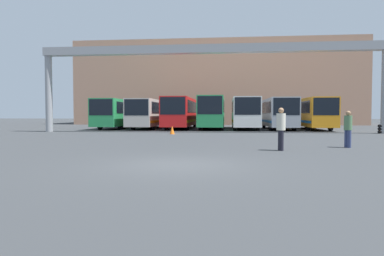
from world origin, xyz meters
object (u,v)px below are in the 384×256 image
object	(u,v)px
bus_slot_0	(120,112)
bus_slot_3	(212,111)
bus_slot_5	(278,112)
bus_slot_6	(312,112)
bus_slot_4	(245,111)
bus_slot_1	(151,112)
bus_slot_2	(182,111)
pedestrian_near_right	(281,128)
traffic_cone	(172,130)
pedestrian_far_center	(348,128)

from	to	relation	value
bus_slot_0	bus_slot_3	xyz separation A→B (m)	(10.16, -0.11, 0.13)
bus_slot_5	bus_slot_6	world-z (taller)	bus_slot_5
bus_slot_0	bus_slot_4	xyz separation A→B (m)	(13.55, -0.60, 0.06)
bus_slot_1	bus_slot_6	world-z (taller)	bus_slot_6
bus_slot_6	bus_slot_3	bearing A→B (deg)	176.79
bus_slot_2	bus_slot_3	distance (m)	3.42
bus_slot_3	bus_slot_6	size ratio (longest dim) A/B	1.11
bus_slot_2	bus_slot_5	distance (m)	10.22
bus_slot_0	bus_slot_4	bearing A→B (deg)	-2.54
bus_slot_0	pedestrian_near_right	size ratio (longest dim) A/B	6.35
bus_slot_3	traffic_cone	size ratio (longest dim) A/B	17.68
bus_slot_3	bus_slot_5	distance (m)	6.80
bus_slot_0	bus_slot_1	size ratio (longest dim) A/B	0.95
pedestrian_far_center	bus_slot_2	bearing A→B (deg)	4.68
bus_slot_5	pedestrian_far_center	bearing A→B (deg)	-88.77
bus_slot_6	traffic_cone	size ratio (longest dim) A/B	15.93
pedestrian_near_right	pedestrian_far_center	distance (m)	3.72
pedestrian_near_right	bus_slot_3	bearing A→B (deg)	6.11
pedestrian_far_center	traffic_cone	bearing A→B (deg)	22.71
pedestrian_near_right	pedestrian_far_center	bearing A→B (deg)	-67.83
bus_slot_6	bus_slot_5	bearing A→B (deg)	-179.64
bus_slot_6	traffic_cone	world-z (taller)	bus_slot_6
bus_slot_1	bus_slot_5	bearing A→B (deg)	-4.15
bus_slot_5	bus_slot_6	size ratio (longest dim) A/B	1.00
bus_slot_1	pedestrian_near_right	world-z (taller)	bus_slot_1
bus_slot_2	bus_slot_0	bearing A→B (deg)	-176.90
bus_slot_3	bus_slot_4	distance (m)	3.42
bus_slot_4	bus_slot_5	bearing A→B (deg)	-1.74
bus_slot_4	pedestrian_far_center	xyz separation A→B (m)	(3.80, -19.43, -0.91)
pedestrian_far_center	traffic_cone	size ratio (longest dim) A/B	2.66
bus_slot_4	bus_slot_3	bearing A→B (deg)	171.80
bus_slot_2	bus_slot_4	distance (m)	6.84
bus_slot_1	traffic_cone	world-z (taller)	bus_slot_1
bus_slot_2	pedestrian_near_right	xyz separation A→B (m)	(7.24, -22.03, -0.88)
bus_slot_2	bus_slot_3	world-z (taller)	bus_slot_3
bus_slot_0	bus_slot_6	world-z (taller)	bus_slot_6
traffic_cone	pedestrian_near_right	bearing A→B (deg)	-60.03
bus_slot_1	bus_slot_0	bearing A→B (deg)	-175.27
bus_slot_1	bus_slot_5	distance (m)	13.58
bus_slot_5	traffic_cone	distance (m)	13.56
bus_slot_4	bus_slot_5	xyz separation A→B (m)	(3.39, -0.10, -0.04)
bus_slot_3	bus_slot_6	bearing A→B (deg)	-3.21
bus_slot_4	traffic_cone	xyz separation A→B (m)	(-6.11, -9.67, -1.51)
bus_slot_3	pedestrian_near_right	xyz separation A→B (m)	(3.85, -21.56, -0.92)
bus_slot_6	traffic_cone	distance (m)	16.12
pedestrian_far_center	pedestrian_near_right	bearing A→B (deg)	93.46
bus_slot_0	bus_slot_4	world-z (taller)	bus_slot_4
bus_slot_6	pedestrian_near_right	distance (m)	21.93
bus_slot_5	pedestrian_near_right	xyz separation A→B (m)	(-2.92, -20.96, -0.81)
bus_slot_1	pedestrian_near_right	xyz separation A→B (m)	(10.63, -21.95, -0.77)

